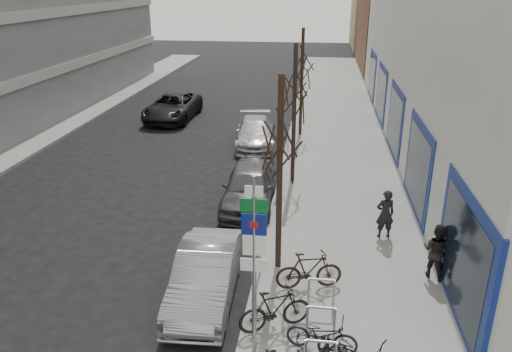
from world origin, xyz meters
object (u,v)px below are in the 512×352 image
(meter_mid, at_px, (278,175))
(parked_car_mid, at_px, (249,186))
(tree_far, at_px, (302,57))
(parked_car_front, at_px, (205,275))
(tree_near, at_px, (280,130))
(parked_car_back, at_px, (255,133))
(lane_car, at_px, (173,107))
(highway_sign_pole, at_px, (254,258))
(bike_mid_inner, at_px, (275,309))
(bike_rack, at_px, (321,319))
(bike_mid_curb, at_px, (322,332))
(bike_far_inner, at_px, (309,270))
(pedestrian_near, at_px, (385,214))
(meter_back, at_px, (288,133))
(meter_front, at_px, (260,249))
(tree_mid, at_px, (295,81))
(pedestrian_far, at_px, (436,251))

(meter_mid, height_order, parked_car_mid, parked_car_mid)
(tree_far, bearing_deg, parked_car_front, -96.68)
(tree_near, xyz_separation_m, parked_car_back, (-2.13, 11.23, -3.44))
(parked_car_front, distance_m, lane_car, 18.20)
(highway_sign_pole, relative_size, bike_mid_inner, 2.42)
(highway_sign_pole, xyz_separation_m, tree_far, (0.20, 16.51, 1.65))
(bike_rack, bearing_deg, bike_mid_curb, -85.90)
(bike_far_inner, xyz_separation_m, pedestrian_near, (2.22, 3.08, 0.25))
(tree_near, bearing_deg, parked_car_mid, 108.54)
(pedestrian_near, bearing_deg, meter_back, -80.13)
(highway_sign_pole, bearing_deg, meter_front, 94.75)
(highway_sign_pole, distance_m, lane_car, 20.63)
(meter_front, bearing_deg, pedestrian_near, 36.36)
(meter_front, bearing_deg, tree_near, 48.01)
(tree_far, distance_m, lane_car, 8.71)
(meter_back, distance_m, lane_car, 8.81)
(meter_back, distance_m, bike_mid_inner, 13.23)
(parked_car_front, relative_size, parked_car_back, 0.90)
(tree_mid, distance_m, bike_mid_curb, 10.46)
(bike_rack, height_order, meter_front, meter_front)
(meter_front, xyz_separation_m, parked_car_front, (-1.25, -1.05, -0.24))
(lane_car, relative_size, pedestrian_near, 3.39)
(pedestrian_near, bearing_deg, meter_front, 23.30)
(highway_sign_pole, relative_size, tree_mid, 0.76)
(pedestrian_near, bearing_deg, bike_mid_inner, 45.63)
(highway_sign_pole, xyz_separation_m, parked_car_front, (-1.50, 1.96, -1.78))
(bike_rack, bearing_deg, tree_near, 112.48)
(tree_mid, height_order, tree_far, same)
(meter_back, height_order, pedestrian_near, pedestrian_near)
(bike_far_inner, height_order, lane_car, lane_car)
(tree_mid, bearing_deg, pedestrian_near, -54.77)
(bike_rack, distance_m, lane_car, 20.54)
(parked_car_front, height_order, pedestrian_near, pedestrian_near)
(lane_car, distance_m, pedestrian_far, 19.59)
(tree_mid, bearing_deg, parked_car_back, 114.26)
(bike_mid_inner, xyz_separation_m, lane_car, (-7.74, 18.39, 0.06))
(meter_mid, xyz_separation_m, bike_mid_curb, (1.68, -8.29, -0.30))
(bike_rack, height_order, parked_car_mid, parked_car_mid)
(parked_car_front, bearing_deg, highway_sign_pole, -55.08)
(tree_far, distance_m, parked_car_back, 4.42)
(parked_car_mid, relative_size, parked_car_back, 0.97)
(bike_mid_curb, height_order, pedestrian_near, pedestrian_near)
(tree_near, xyz_separation_m, bike_mid_inner, (0.16, -2.71, -3.43))
(highway_sign_pole, relative_size, bike_mid_curb, 2.72)
(tree_mid, xyz_separation_m, pedestrian_far, (4.20, -6.48, -3.17))
(meter_back, bearing_deg, highway_sign_pole, -88.98)
(highway_sign_pole, distance_m, tree_mid, 10.15)
(bike_rack, bearing_deg, pedestrian_near, 69.26)
(parked_car_mid, distance_m, lane_car, 13.01)
(tree_near, bearing_deg, meter_mid, 95.14)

